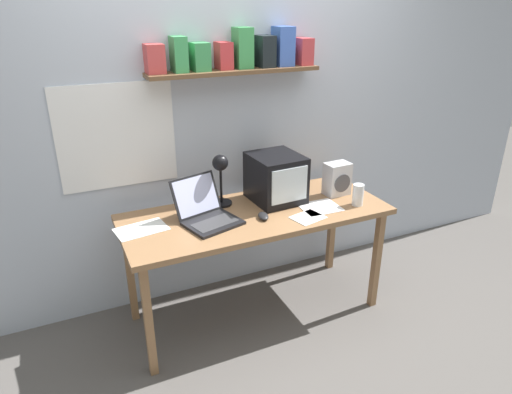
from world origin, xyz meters
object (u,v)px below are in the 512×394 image
object	(u,v)px
corner_desk	(256,221)
crt_monitor	(276,178)
juice_glass	(358,196)
printed_handout	(141,229)
desk_lamp	(221,173)
open_notebook	(308,217)
space_heater	(337,179)
loose_paper_near_laptop	(320,207)
laptop	(206,211)
computer_mouse	(264,216)

from	to	relation	value
corner_desk	crt_monitor	size ratio (longest dim) A/B	4.63
juice_glass	printed_handout	bearing A→B (deg)	170.08
corner_desk	juice_glass	world-z (taller)	juice_glass
desk_lamp	open_notebook	bearing A→B (deg)	-20.61
space_heater	loose_paper_near_laptop	world-z (taller)	space_heater
laptop	desk_lamp	xyz separation A→B (m)	(0.15, 0.14, 0.17)
juice_glass	computer_mouse	size ratio (longest dim) A/B	1.22
desk_lamp	juice_glass	xyz separation A→B (m)	(0.80, -0.33, -0.17)
loose_paper_near_laptop	crt_monitor	bearing A→B (deg)	130.98
corner_desk	laptop	distance (m)	0.35
computer_mouse	open_notebook	world-z (taller)	computer_mouse
open_notebook	printed_handout	xyz separation A→B (m)	(-0.95, 0.27, 0.00)
crt_monitor	corner_desk	bearing A→B (deg)	-152.02
space_heater	loose_paper_near_laptop	size ratio (longest dim) A/B	0.88
laptop	space_heater	size ratio (longest dim) A/B	1.87
computer_mouse	printed_handout	distance (m)	0.72
crt_monitor	printed_handout	world-z (taller)	crt_monitor
space_heater	corner_desk	bearing A→B (deg)	179.66
computer_mouse	space_heater	bearing A→B (deg)	12.49
open_notebook	printed_handout	size ratio (longest dim) A/B	0.70
juice_glass	open_notebook	distance (m)	0.39
computer_mouse	desk_lamp	bearing A→B (deg)	123.72
open_notebook	loose_paper_near_laptop	distance (m)	0.17
loose_paper_near_laptop	printed_handout	bearing A→B (deg)	171.17
open_notebook	printed_handout	world-z (taller)	same
laptop	open_notebook	world-z (taller)	laptop
computer_mouse	printed_handout	size ratio (longest dim) A/B	0.37
juice_glass	open_notebook	size ratio (longest dim) A/B	0.64
corner_desk	space_heater	distance (m)	0.64
desk_lamp	loose_paper_near_laptop	bearing A→B (deg)	-5.10
space_heater	open_notebook	bearing A→B (deg)	-149.73
laptop	desk_lamp	bearing A→B (deg)	26.77
computer_mouse	laptop	bearing A→B (deg)	159.67
laptop	loose_paper_near_laptop	xyz separation A→B (m)	(0.72, -0.13, -0.06)
crt_monitor	open_notebook	world-z (taller)	crt_monitor
juice_glass	printed_handout	xyz separation A→B (m)	(-1.33, 0.23, -0.06)
corner_desk	loose_paper_near_laptop	xyz separation A→B (m)	(0.40, -0.11, 0.07)
corner_desk	crt_monitor	xyz separation A→B (m)	(0.20, 0.12, 0.22)
desk_lamp	loose_paper_near_laptop	xyz separation A→B (m)	(0.57, -0.27, -0.23)
corner_desk	open_notebook	distance (m)	0.33
juice_glass	loose_paper_near_laptop	size ratio (longest dim) A/B	0.56
printed_handout	loose_paper_near_laptop	xyz separation A→B (m)	(1.10, -0.17, 0.00)
corner_desk	printed_handout	size ratio (longest dim) A/B	5.33
juice_glass	open_notebook	bearing A→B (deg)	-175.26
crt_monitor	open_notebook	xyz separation A→B (m)	(0.06, -0.33, -0.15)
laptop	printed_handout	xyz separation A→B (m)	(-0.38, 0.04, -0.06)
laptop	open_notebook	xyz separation A→B (m)	(0.57, -0.23, -0.06)
crt_monitor	desk_lamp	bearing A→B (deg)	170.98
crt_monitor	printed_handout	bearing A→B (deg)	-179.13
crt_monitor	printed_handout	size ratio (longest dim) A/B	1.15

